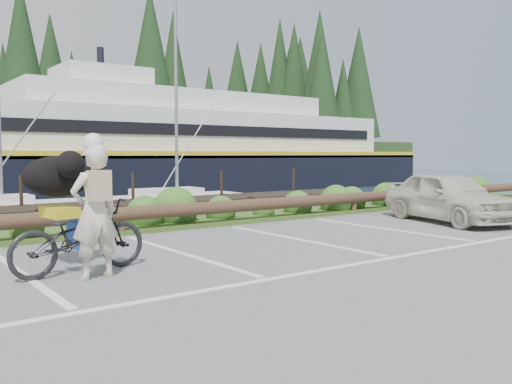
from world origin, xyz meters
The scene contains 7 objects.
ground centered at (0.00, 0.00, 0.00)m, with size 72.00×72.00×0.00m, color #5C5D5F.
vegetation_strip centered at (0.00, 5.30, 0.05)m, with size 34.00×1.60×0.10m, color #3D5B21.
log_rail centered at (0.00, 4.60, 0.00)m, with size 32.00×0.30×0.60m, color #443021, non-canonical shape.
bicycle centered at (-1.91, 1.54, 0.53)m, with size 0.71×2.03×1.06m, color black.
cyclist centered at (-1.85, 1.07, 0.92)m, with size 0.67×0.44×1.84m, color beige.
dog centered at (-1.99, 2.18, 1.37)m, with size 1.06×0.52×0.61m, color black.
parked_car centered at (7.46, 1.84, 0.64)m, with size 1.52×3.78×1.29m, color beige.
Camera 1 is at (-4.45, -6.12, 1.71)m, focal length 38.00 mm.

